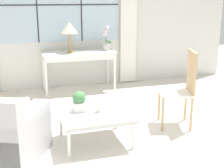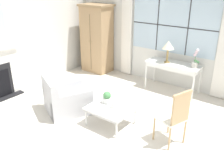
{
  "view_description": "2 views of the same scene",
  "coord_description": "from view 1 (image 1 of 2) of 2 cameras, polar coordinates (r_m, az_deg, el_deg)",
  "views": [
    {
      "loc": [
        -0.81,
        -3.07,
        1.73
      ],
      "look_at": [
        0.23,
        0.34,
        0.74
      ],
      "focal_mm": 50.0,
      "sensor_mm": 36.0,
      "label": 1
    },
    {
      "loc": [
        2.69,
        -3.05,
        2.75
      ],
      "look_at": [
        -0.08,
        0.56,
        0.8
      ],
      "focal_mm": 40.0,
      "sensor_mm": 36.0,
      "label": 2
    }
  ],
  "objects": [
    {
      "name": "potted_orchid",
      "position": [
        6.0,
        -1.08,
        7.78
      ],
      "size": [
        0.18,
        0.14,
        0.47
      ],
      "color": "#BCB7AD",
      "rests_on": "console_table"
    },
    {
      "name": "console_table",
      "position": [
        5.93,
        -6.14,
        5.11
      ],
      "size": [
        1.37,
        0.55,
        0.75
      ],
      "color": "white",
      "rests_on": "ground_plane"
    },
    {
      "name": "coffee_table",
      "position": [
        3.81,
        -3.12,
        -5.77
      ],
      "size": [
        0.86,
        0.74,
        0.39
      ],
      "color": "silver",
      "rests_on": "ground_plane"
    },
    {
      "name": "ground_plane",
      "position": [
        3.62,
        -1.91,
        -13.06
      ],
      "size": [
        14.0,
        14.0,
        0.0
      ],
      "primitive_type": "plane",
      "color": "silver"
    },
    {
      "name": "pillar_candle",
      "position": [
        3.79,
        -2.31,
        -4.29
      ],
      "size": [
        0.1,
        0.1,
        0.13
      ],
      "color": "silver",
      "rests_on": "coffee_table"
    },
    {
      "name": "potted_plant_small",
      "position": [
        3.81,
        -6.01,
        -3.14
      ],
      "size": [
        0.16,
        0.16,
        0.25
      ],
      "color": "white",
      "rests_on": "coffee_table"
    },
    {
      "name": "side_chair_wooden",
      "position": [
        4.33,
        12.92,
        -0.07
      ],
      "size": [
        0.56,
        0.56,
        1.05
      ],
      "color": "white",
      "rests_on": "ground_plane"
    },
    {
      "name": "wall_back_windowed",
      "position": [
        6.16,
        -9.56,
        12.18
      ],
      "size": [
        7.2,
        0.14,
        2.8
      ],
      "color": "silver",
      "rests_on": "ground_plane"
    },
    {
      "name": "table_lamp",
      "position": [
        5.78,
        -7.8,
        9.97
      ],
      "size": [
        0.3,
        0.3,
        0.56
      ],
      "color": "#9E7F47",
      "rests_on": "console_table"
    }
  ]
}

